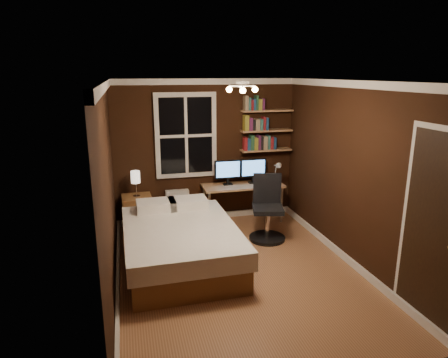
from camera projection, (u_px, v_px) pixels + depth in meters
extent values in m
plane|color=brown|center=(238.00, 271.00, 5.38)|extent=(4.20, 4.20, 0.00)
cube|color=black|center=(206.00, 151.00, 7.03)|extent=(3.20, 0.04, 2.50)
cube|color=black|center=(108.00, 191.00, 4.68)|extent=(0.04, 4.20, 2.50)
cube|color=black|center=(352.00, 175.00, 5.44)|extent=(0.04, 4.20, 2.50)
cube|color=white|center=(240.00, 81.00, 4.74)|extent=(3.20, 4.20, 0.02)
cube|color=silver|center=(186.00, 136.00, 6.83)|extent=(1.06, 0.06, 1.46)
cube|color=tan|center=(266.00, 150.00, 7.17)|extent=(0.92, 0.22, 0.03)
cube|color=tan|center=(266.00, 131.00, 7.08)|extent=(0.92, 0.22, 0.03)
cube|color=tan|center=(267.00, 111.00, 6.99)|extent=(0.92, 0.22, 0.03)
cube|color=brown|center=(181.00, 254.00, 5.52)|extent=(1.45, 2.05, 0.32)
cube|color=silver|center=(181.00, 235.00, 5.45)|extent=(1.54, 2.11, 0.24)
cube|color=white|center=(156.00, 205.00, 6.08)|extent=(0.59, 0.41, 0.14)
cube|color=white|center=(188.00, 203.00, 6.20)|extent=(0.59, 0.41, 0.14)
cube|color=brown|center=(138.00, 213.00, 6.72)|extent=(0.50, 0.50, 0.60)
cube|color=silver|center=(178.00, 207.00, 7.04)|extent=(0.40, 0.14, 0.61)
cube|color=tan|center=(243.00, 186.00, 7.05)|extent=(1.43, 0.54, 0.04)
cylinder|color=beige|center=(209.00, 211.00, 6.77)|extent=(0.04, 0.04, 0.64)
cylinder|color=beige|center=(282.00, 205.00, 7.08)|extent=(0.04, 0.04, 0.64)
cylinder|color=beige|center=(204.00, 203.00, 7.20)|extent=(0.04, 0.04, 0.64)
cylinder|color=beige|center=(272.00, 197.00, 7.51)|extent=(0.04, 0.04, 0.64)
cylinder|color=black|center=(267.00, 238.00, 6.41)|extent=(0.57, 0.57, 0.05)
cylinder|color=silver|center=(267.00, 224.00, 6.35)|extent=(0.06, 0.06, 0.43)
cube|color=black|center=(268.00, 209.00, 6.28)|extent=(0.57, 0.57, 0.07)
cube|color=black|center=(267.00, 188.00, 6.41)|extent=(0.45, 0.16, 0.49)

